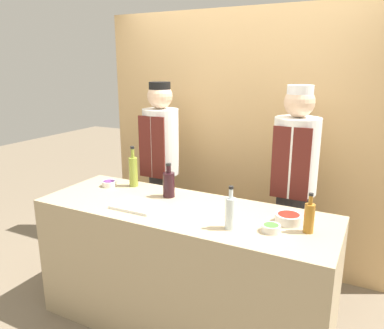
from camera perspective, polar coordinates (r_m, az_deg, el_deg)
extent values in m
plane|color=#756651|center=(3.10, -1.35, -23.00)|extent=(14.00, 14.00, 0.00)
cube|color=tan|center=(3.64, 7.81, 3.61)|extent=(2.81, 0.18, 2.40)
cube|color=tan|center=(2.84, -1.41, -15.50)|extent=(2.11, 0.74, 0.94)
cylinder|color=silver|center=(3.15, -12.51, -2.86)|extent=(0.12, 0.12, 0.04)
cylinder|color=#703384|center=(3.15, -12.52, -2.59)|extent=(0.10, 0.10, 0.01)
cylinder|color=silver|center=(2.32, 11.93, -9.47)|extent=(0.11, 0.11, 0.04)
cylinder|color=green|center=(2.31, 11.95, -9.13)|extent=(0.09, 0.09, 0.01)
cylinder|color=silver|center=(2.46, 14.48, -7.99)|extent=(0.17, 0.17, 0.06)
cylinder|color=red|center=(2.45, 14.51, -7.54)|extent=(0.14, 0.14, 0.02)
cube|color=white|center=(2.67, -8.36, -6.21)|extent=(0.32, 0.23, 0.02)
cylinder|color=black|center=(2.82, -3.56, -3.12)|extent=(0.09, 0.09, 0.19)
cylinder|color=black|center=(2.79, -3.60, -0.71)|extent=(0.04, 0.04, 0.06)
cylinder|color=black|center=(2.78, -3.61, 0.01)|extent=(0.04, 0.04, 0.02)
cylinder|color=#9E661E|center=(2.34, 17.41, -7.85)|extent=(0.06, 0.06, 0.18)
cylinder|color=#9E661E|center=(2.30, 17.64, -5.18)|extent=(0.02, 0.02, 0.05)
cylinder|color=black|center=(2.29, 17.71, -4.37)|extent=(0.03, 0.03, 0.01)
cylinder|color=silver|center=(2.29, 5.87, -7.45)|extent=(0.06, 0.06, 0.20)
cylinder|color=silver|center=(2.25, 5.95, -4.43)|extent=(0.03, 0.03, 0.06)
cylinder|color=black|center=(2.23, 5.98, -3.51)|extent=(0.03, 0.03, 0.02)
cylinder|color=olive|center=(3.09, -8.93, -1.13)|extent=(0.07, 0.07, 0.24)
cylinder|color=olive|center=(3.05, -9.05, 1.70)|extent=(0.03, 0.03, 0.07)
cylinder|color=black|center=(3.04, -9.09, 2.56)|extent=(0.03, 0.03, 0.02)
cylinder|color=#28282D|center=(3.66, -4.50, -8.30)|extent=(0.23, 0.23, 0.93)
cylinder|color=silver|center=(3.44, -4.76, 3.48)|extent=(0.33, 0.33, 0.60)
cube|color=#561E19|center=(3.31, -6.16, 2.59)|extent=(0.26, 0.02, 0.55)
sphere|color=beige|center=(3.38, -4.91, 10.34)|extent=(0.23, 0.23, 0.23)
cylinder|color=black|center=(3.37, -4.95, 11.77)|extent=(0.19, 0.19, 0.08)
cylinder|color=#28282D|center=(3.25, 14.55, -11.90)|extent=(0.25, 0.25, 0.93)
cylinder|color=white|center=(2.99, 15.50, 1.28)|extent=(0.35, 0.35, 0.59)
cube|color=#561E19|center=(2.84, 14.76, 0.12)|extent=(0.28, 0.02, 0.54)
sphere|color=beige|center=(2.92, 16.06, 9.11)|extent=(0.23, 0.23, 0.23)
cylinder|color=white|center=(2.92, 16.19, 10.78)|extent=(0.19, 0.19, 0.08)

